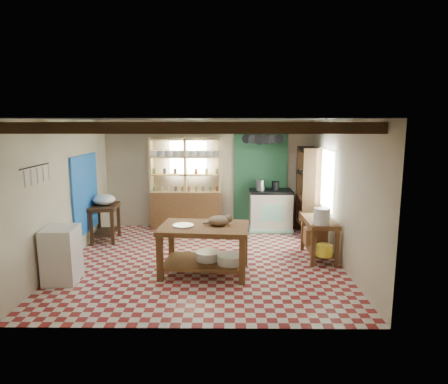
{
  "coord_description": "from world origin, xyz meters",
  "views": [
    {
      "loc": [
        0.46,
        -7.13,
        2.56
      ],
      "look_at": [
        0.39,
        0.3,
        1.25
      ],
      "focal_mm": 32.0,
      "sensor_mm": 36.0,
      "label": 1
    }
  ],
  "objects_px": {
    "right_counter": "(319,239)",
    "prep_table": "(105,223)",
    "work_table": "(204,250)",
    "stove": "(270,210)",
    "cat": "(219,221)",
    "white_cabinet": "(62,255)"
  },
  "relations": [
    {
      "from": "stove",
      "to": "prep_table",
      "type": "height_order",
      "value": "stove"
    },
    {
      "from": "stove",
      "to": "cat",
      "type": "height_order",
      "value": "cat"
    },
    {
      "from": "prep_table",
      "to": "white_cabinet",
      "type": "xyz_separation_m",
      "value": [
        -0.02,
        -2.26,
        0.05
      ]
    },
    {
      "from": "work_table",
      "to": "right_counter",
      "type": "xyz_separation_m",
      "value": [
        2.12,
        0.78,
        -0.04
      ]
    },
    {
      "from": "stove",
      "to": "work_table",
      "type": "bearing_deg",
      "value": -116.95
    },
    {
      "from": "stove",
      "to": "cat",
      "type": "bearing_deg",
      "value": -112.85
    },
    {
      "from": "work_table",
      "to": "stove",
      "type": "xyz_separation_m",
      "value": [
        1.41,
        2.78,
        0.07
      ]
    },
    {
      "from": "work_table",
      "to": "right_counter",
      "type": "distance_m",
      "value": 2.26
    },
    {
      "from": "right_counter",
      "to": "prep_table",
      "type": "bearing_deg",
      "value": 165.71
    },
    {
      "from": "prep_table",
      "to": "right_counter",
      "type": "height_order",
      "value": "prep_table"
    },
    {
      "from": "work_table",
      "to": "stove",
      "type": "bearing_deg",
      "value": 68.2
    },
    {
      "from": "cat",
      "to": "prep_table",
      "type": "bearing_deg",
      "value": 138.76
    },
    {
      "from": "white_cabinet",
      "to": "right_counter",
      "type": "xyz_separation_m",
      "value": [
        4.4,
        1.15,
        -0.07
      ]
    },
    {
      "from": "stove",
      "to": "prep_table",
      "type": "bearing_deg",
      "value": -166.22
    },
    {
      "from": "work_table",
      "to": "prep_table",
      "type": "xyz_separation_m",
      "value": [
        -2.26,
        1.88,
        -0.02
      ]
    },
    {
      "from": "stove",
      "to": "white_cabinet",
      "type": "relative_size",
      "value": 1.11
    },
    {
      "from": "work_table",
      "to": "cat",
      "type": "height_order",
      "value": "cat"
    },
    {
      "from": "white_cabinet",
      "to": "cat",
      "type": "bearing_deg",
      "value": 5.43
    },
    {
      "from": "prep_table",
      "to": "cat",
      "type": "height_order",
      "value": "cat"
    },
    {
      "from": "white_cabinet",
      "to": "cat",
      "type": "xyz_separation_m",
      "value": [
        2.54,
        0.4,
        0.47
      ]
    },
    {
      "from": "prep_table",
      "to": "cat",
      "type": "relative_size",
      "value": 2.11
    },
    {
      "from": "white_cabinet",
      "to": "cat",
      "type": "height_order",
      "value": "cat"
    }
  ]
}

